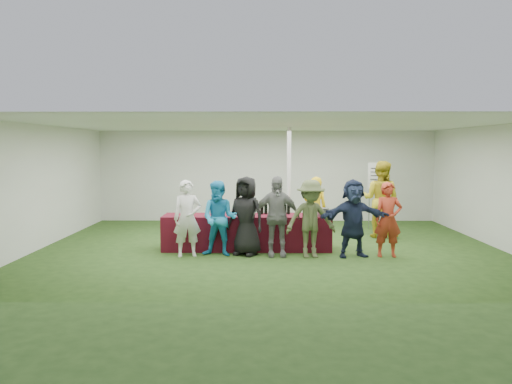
{
  "coord_description": "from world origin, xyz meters",
  "views": [
    {
      "loc": [
        -0.21,
        -10.94,
        2.21
      ],
      "look_at": [
        -0.29,
        -0.26,
        1.25
      ],
      "focal_mm": 35.0,
      "sensor_mm": 36.0,
      "label": 1
    }
  ],
  "objects_px": {
    "customer_0": "(187,218)",
    "customer_5": "(353,218)",
    "dump_bucket": "(323,212)",
    "customer_2": "(246,216)",
    "staff_back": "(381,199)",
    "customer_1": "(219,219)",
    "customer_4": "(311,219)",
    "wine_list_sign": "(377,181)",
    "serving_table": "(247,232)",
    "staff_pourer": "(315,208)",
    "customer_3": "(276,216)",
    "customer_6": "(388,220)"
  },
  "relations": [
    {
      "from": "staff_back",
      "to": "customer_4",
      "type": "relative_size",
      "value": 1.2
    },
    {
      "from": "dump_bucket",
      "to": "wine_list_sign",
      "type": "bearing_deg",
      "value": 58.45
    },
    {
      "from": "serving_table",
      "to": "customer_5",
      "type": "xyz_separation_m",
      "value": [
        2.17,
        -0.73,
        0.41
      ]
    },
    {
      "from": "staff_back",
      "to": "customer_6",
      "type": "height_order",
      "value": "staff_back"
    },
    {
      "from": "customer_1",
      "to": "customer_5",
      "type": "relative_size",
      "value": 0.97
    },
    {
      "from": "staff_pourer",
      "to": "customer_5",
      "type": "distance_m",
      "value": 1.91
    },
    {
      "from": "customer_1",
      "to": "staff_pourer",
      "type": "bearing_deg",
      "value": 50.54
    },
    {
      "from": "serving_table",
      "to": "wine_list_sign",
      "type": "height_order",
      "value": "wine_list_sign"
    },
    {
      "from": "customer_0",
      "to": "customer_5",
      "type": "xyz_separation_m",
      "value": [
        3.35,
        -0.03,
        0.01
      ]
    },
    {
      "from": "staff_pourer",
      "to": "customer_2",
      "type": "relative_size",
      "value": 0.94
    },
    {
      "from": "customer_0",
      "to": "customer_5",
      "type": "distance_m",
      "value": 3.35
    },
    {
      "from": "staff_back",
      "to": "dump_bucket",
      "type": "bearing_deg",
      "value": 77.46
    },
    {
      "from": "customer_1",
      "to": "customer_5",
      "type": "height_order",
      "value": "customer_5"
    },
    {
      "from": "customer_2",
      "to": "customer_4",
      "type": "bearing_deg",
      "value": 16.88
    },
    {
      "from": "staff_pourer",
      "to": "customer_1",
      "type": "xyz_separation_m",
      "value": [
        -2.13,
        -1.75,
        0.01
      ]
    },
    {
      "from": "customer_2",
      "to": "customer_5",
      "type": "relative_size",
      "value": 1.03
    },
    {
      "from": "dump_bucket",
      "to": "customer_2",
      "type": "bearing_deg",
      "value": -168.01
    },
    {
      "from": "wine_list_sign",
      "to": "customer_3",
      "type": "bearing_deg",
      "value": -129.62
    },
    {
      "from": "wine_list_sign",
      "to": "customer_5",
      "type": "bearing_deg",
      "value": -110.22
    },
    {
      "from": "dump_bucket",
      "to": "customer_1",
      "type": "distance_m",
      "value": 2.21
    },
    {
      "from": "customer_1",
      "to": "customer_3",
      "type": "distance_m",
      "value": 1.15
    },
    {
      "from": "serving_table",
      "to": "customer_1",
      "type": "xyz_separation_m",
      "value": [
        -0.54,
        -0.66,
        0.39
      ]
    },
    {
      "from": "serving_table",
      "to": "customer_2",
      "type": "xyz_separation_m",
      "value": [
        0.0,
        -0.57,
        0.43
      ]
    },
    {
      "from": "staff_back",
      "to": "customer_1",
      "type": "height_order",
      "value": "staff_back"
    },
    {
      "from": "customer_3",
      "to": "customer_0",
      "type": "bearing_deg",
      "value": 178.81
    },
    {
      "from": "customer_2",
      "to": "staff_back",
      "type": "bearing_deg",
      "value": 59.0
    },
    {
      "from": "wine_list_sign",
      "to": "customer_6",
      "type": "height_order",
      "value": "wine_list_sign"
    },
    {
      "from": "staff_back",
      "to": "customer_6",
      "type": "xyz_separation_m",
      "value": [
        -0.38,
        -2.19,
        -0.18
      ]
    },
    {
      "from": "customer_2",
      "to": "customer_4",
      "type": "xyz_separation_m",
      "value": [
        1.3,
        -0.23,
        -0.03
      ]
    },
    {
      "from": "wine_list_sign",
      "to": "customer_2",
      "type": "bearing_deg",
      "value": -136.2
    },
    {
      "from": "customer_3",
      "to": "customer_4",
      "type": "height_order",
      "value": "customer_3"
    },
    {
      "from": "wine_list_sign",
      "to": "customer_3",
      "type": "height_order",
      "value": "wine_list_sign"
    },
    {
      "from": "wine_list_sign",
      "to": "customer_2",
      "type": "relative_size",
      "value": 1.11
    },
    {
      "from": "staff_back",
      "to": "customer_4",
      "type": "xyz_separation_m",
      "value": [
        -1.95,
        -2.27,
        -0.16
      ]
    },
    {
      "from": "customer_6",
      "to": "customer_4",
      "type": "bearing_deg",
      "value": -175.63
    },
    {
      "from": "dump_bucket",
      "to": "customer_0",
      "type": "height_order",
      "value": "customer_0"
    },
    {
      "from": "customer_2",
      "to": "customer_1",
      "type": "bearing_deg",
      "value": -143.11
    },
    {
      "from": "dump_bucket",
      "to": "customer_5",
      "type": "distance_m",
      "value": 0.74
    },
    {
      "from": "customer_2",
      "to": "customer_5",
      "type": "distance_m",
      "value": 2.17
    },
    {
      "from": "customer_0",
      "to": "customer_2",
      "type": "bearing_deg",
      "value": -8.91
    },
    {
      "from": "dump_bucket",
      "to": "customer_0",
      "type": "relative_size",
      "value": 0.16
    },
    {
      "from": "staff_back",
      "to": "customer_6",
      "type": "bearing_deg",
      "value": 111.34
    },
    {
      "from": "wine_list_sign",
      "to": "customer_2",
      "type": "height_order",
      "value": "wine_list_sign"
    },
    {
      "from": "customer_2",
      "to": "customer_3",
      "type": "distance_m",
      "value": 0.62
    },
    {
      "from": "customer_1",
      "to": "customer_6",
      "type": "relative_size",
      "value": 1.01
    },
    {
      "from": "customer_0",
      "to": "customer_3",
      "type": "bearing_deg",
      "value": -14.72
    },
    {
      "from": "customer_3",
      "to": "customer_5",
      "type": "height_order",
      "value": "customer_3"
    },
    {
      "from": "customer_2",
      "to": "customer_5",
      "type": "bearing_deg",
      "value": 22.55
    },
    {
      "from": "customer_0",
      "to": "customer_1",
      "type": "xyz_separation_m",
      "value": [
        0.65,
        0.03,
        -0.01
      ]
    },
    {
      "from": "wine_list_sign",
      "to": "customer_0",
      "type": "distance_m",
      "value": 5.78
    }
  ]
}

